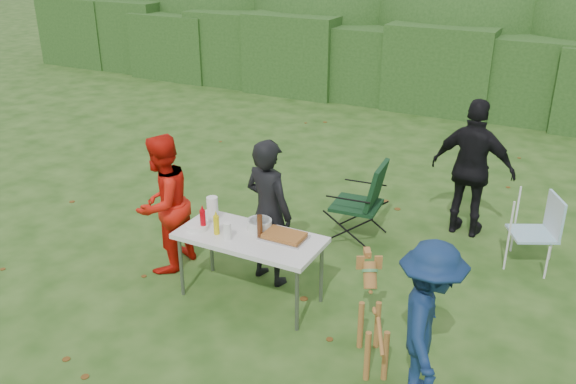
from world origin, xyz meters
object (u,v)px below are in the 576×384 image
at_px(person_red_jacket, 163,204).
at_px(mustard_bottle, 216,225).
at_px(ketchup_bottle, 203,220).
at_px(lawn_chair, 532,231).
at_px(child, 428,324).
at_px(paper_towel_roll, 213,209).
at_px(dog, 374,323).
at_px(camping_chair, 357,200).
at_px(person_black_puffy, 473,169).
at_px(person_cook, 269,212).
at_px(beer_bottle, 260,226).
at_px(folding_table, 250,240).

xyz_separation_m(person_red_jacket, mustard_bottle, (0.87, -0.24, 0.05)).
bearing_deg(ketchup_bottle, lawn_chair, 36.14).
height_order(person_red_jacket, mustard_bottle, person_red_jacket).
distance_m(child, mustard_bottle, 2.38).
distance_m(lawn_chair, paper_towel_roll, 3.63).
xyz_separation_m(child, paper_towel_roll, (-2.55, 0.74, 0.15)).
height_order(person_red_jacket, lawn_chair, person_red_jacket).
height_order(dog, camping_chair, camping_chair).
bearing_deg(person_black_puffy, dog, 91.15).
height_order(child, mustard_bottle, child).
bearing_deg(dog, person_black_puffy, -32.01).
distance_m(person_cook, mustard_bottle, 0.62).
bearing_deg(dog, person_cook, 32.72).
distance_m(person_black_puffy, lawn_chair, 1.05).
height_order(lawn_chair, ketchup_bottle, ketchup_bottle).
relative_size(camping_chair, lawn_chair, 1.20).
bearing_deg(beer_bottle, person_red_jacket, 175.84).
bearing_deg(mustard_bottle, folding_table, 20.10).
relative_size(mustard_bottle, beer_bottle, 0.83).
distance_m(ketchup_bottle, beer_bottle, 0.61).
bearing_deg(ketchup_bottle, person_red_jacket, 162.36).
relative_size(person_red_jacket, paper_towel_roll, 6.11).
relative_size(folding_table, camping_chair, 1.44).
distance_m(person_black_puffy, paper_towel_roll, 3.28).
bearing_deg(person_cook, dog, 164.80).
relative_size(person_cook, paper_towel_roll, 6.30).
distance_m(child, lawn_chair, 2.74).
height_order(person_cook, person_black_puffy, person_black_puffy).
xyz_separation_m(ketchup_bottle, paper_towel_roll, (-0.04, 0.24, 0.02)).
relative_size(folding_table, lawn_chair, 1.72).
distance_m(camping_chair, mustard_bottle, 2.07).
bearing_deg(camping_chair, ketchup_bottle, 57.77).
bearing_deg(beer_bottle, person_black_puffy, 58.33).
xyz_separation_m(person_black_puffy, ketchup_bottle, (-2.17, -2.67, -0.03)).
bearing_deg(dog, child, -139.93).
xyz_separation_m(dog, mustard_bottle, (-1.81, 0.28, 0.42)).
distance_m(mustard_bottle, paper_towel_roll, 0.34).
distance_m(camping_chair, beer_bottle, 1.81).
bearing_deg(person_black_puffy, camping_chair, 38.10).
distance_m(folding_table, child, 2.10).
bearing_deg(beer_bottle, person_cook, 107.05).
bearing_deg(paper_towel_roll, person_red_jacket, -178.22).
relative_size(child, mustard_bottle, 7.18).
distance_m(mustard_bottle, beer_bottle, 0.45).
bearing_deg(person_black_puffy, mustard_bottle, 58.01).
relative_size(lawn_chair, mustard_bottle, 4.36).
relative_size(person_black_puffy, ketchup_bottle, 7.98).
height_order(camping_chair, lawn_chair, camping_chair).
distance_m(camping_chair, lawn_chair, 2.05).
bearing_deg(beer_bottle, dog, -17.10).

